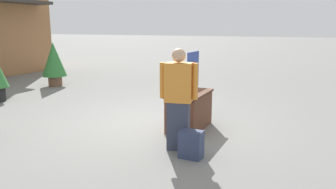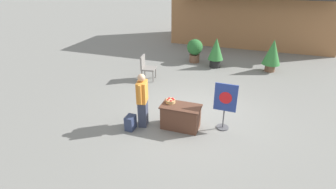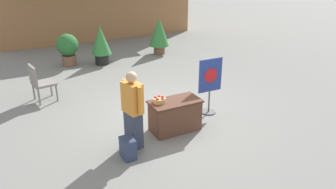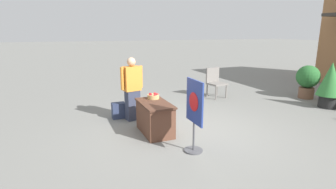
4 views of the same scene
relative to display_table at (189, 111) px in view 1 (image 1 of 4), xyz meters
The scene contains 7 objects.
ground_plane 0.90m from the display_table, 72.69° to the left, with size 120.00×120.00×0.00m, color slate.
display_table is the anchor object (origin of this frame).
apple_basket 0.54m from the display_table, 165.29° to the left, with size 0.28×0.28×0.13m.
person_visitor 1.20m from the display_table, 168.09° to the right, with size 0.34×0.60×1.63m.
backpack 1.46m from the display_table, 157.76° to the right, with size 0.24×0.34×0.42m.
poster_board 1.30m from the display_table, 17.61° to the left, with size 0.63×0.36×1.40m.
potted_plant_far_right 6.31m from the display_table, 66.60° to the left, with size 0.79×0.79×1.45m.
Camera 1 is at (-5.98, -2.98, 1.95)m, focal length 35.00 mm.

